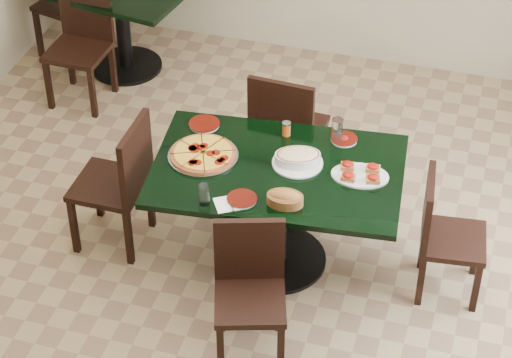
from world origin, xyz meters
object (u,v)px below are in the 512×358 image
(pepperoni_pizza, at_px, (203,154))
(lasagna_casserole, at_px, (298,158))
(back_chair_near, at_px, (82,37))
(main_table, at_px, (277,192))
(back_table, at_px, (121,11))
(chair_near, at_px, (250,283))
(chair_far, at_px, (286,127))
(bruschetta_platter, at_px, (360,174))
(chair_left, at_px, (121,178))
(bread_basket, at_px, (285,198))
(chair_right, at_px, (442,231))

(pepperoni_pizza, relative_size, lasagna_casserole, 1.34)
(back_chair_near, bearing_deg, main_table, -34.56)
(back_table, xyz_separation_m, chair_near, (1.84, -2.59, -0.05))
(back_chair_near, bearing_deg, chair_near, -45.37)
(chair_far, distance_m, back_chair_near, 1.94)
(main_table, height_order, bruschetta_platter, bruschetta_platter)
(main_table, distance_m, chair_near, 0.71)
(back_chair_near, relative_size, lasagna_casserole, 2.88)
(chair_far, bearing_deg, lasagna_casserole, 114.32)
(lasagna_casserole, bearing_deg, bruschetta_platter, -21.53)
(main_table, height_order, chair_far, chair_far)
(back_table, distance_m, chair_left, 2.14)
(back_table, relative_size, chair_far, 1.24)
(chair_far, distance_m, lasagna_casserole, 0.73)
(chair_near, distance_m, bread_basket, 0.52)
(main_table, xyz_separation_m, chair_right, (1.00, 0.05, -0.11))
(chair_far, xyz_separation_m, bruschetta_platter, (0.63, -0.65, 0.24))
(back_table, height_order, lasagna_casserole, lasagna_casserole)
(chair_right, xyz_separation_m, pepperoni_pizza, (-1.47, -0.06, 0.31))
(chair_near, relative_size, chair_right, 1.02)
(back_table, relative_size, chair_right, 1.42)
(lasagna_casserole, bearing_deg, chair_near, -113.72)
(back_chair_near, height_order, lasagna_casserole, back_chair_near)
(chair_far, relative_size, chair_right, 1.15)
(main_table, relative_size, chair_far, 1.65)
(chair_near, bearing_deg, back_table, 107.85)
(back_table, relative_size, lasagna_casserole, 3.69)
(pepperoni_pizza, height_order, lasagna_casserole, lasagna_casserole)
(pepperoni_pizza, distance_m, bread_basket, 0.66)
(chair_left, bearing_deg, back_table, -157.28)
(lasagna_casserole, distance_m, bruschetta_platter, 0.39)
(bread_basket, distance_m, bruschetta_platter, 0.51)
(chair_far, relative_size, bread_basket, 4.28)
(chair_near, height_order, lasagna_casserole, chair_near)
(back_table, relative_size, bruschetta_platter, 3.23)
(pepperoni_pizza, bearing_deg, bread_basket, -26.21)
(chair_far, height_order, chair_near, chair_far)
(main_table, bearing_deg, back_table, 128.03)
(back_chair_near, bearing_deg, bread_basket, -38.15)
(chair_far, bearing_deg, bread_basket, 108.23)
(chair_near, xyz_separation_m, pepperoni_pizza, (-0.50, 0.69, 0.30))
(back_table, height_order, back_chair_near, back_chair_near)
(chair_right, relative_size, lasagna_casserole, 2.60)
(back_chair_near, relative_size, bruschetta_platter, 2.52)
(back_table, xyz_separation_m, chair_right, (2.80, -1.83, -0.06))
(back_chair_near, distance_m, lasagna_casserole, 2.47)
(main_table, bearing_deg, chair_left, 179.59)
(back_chair_near, height_order, pepperoni_pizza, back_chair_near)
(chair_near, relative_size, back_chair_near, 0.92)
(chair_far, distance_m, chair_near, 1.43)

